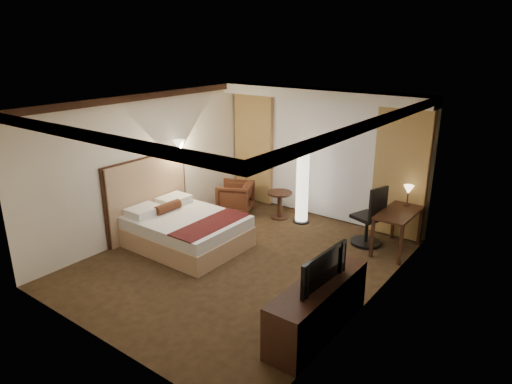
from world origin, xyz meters
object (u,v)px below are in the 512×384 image
Objects in this scene: armchair at (235,196)px; side_table at (280,205)px; desk at (397,231)px; floor_lamp at (302,185)px; office_chair at (368,215)px; television at (318,262)px; bed at (187,231)px; dresser at (318,307)px.

side_table is at bearing 80.27° from armchair.
desk reaches higher than side_table.
office_chair is (1.52, -0.21, -0.23)m from floor_lamp.
floor_lamp is (0.49, 0.08, 0.52)m from side_table.
television is (2.58, -3.01, 0.71)m from side_table.
armchair is 4.55m from television.
desk is at bearing 33.65° from bed.
bed is 2.55m from floor_lamp.
office_chair is 2.96m from dresser.
television is (-0.03, 0.00, 0.64)m from dresser.
side_table is 4.03m from television.
floor_lamp is 1.47× the size of desk.
office_chair reaches higher than dresser.
floor_lamp is at bearing 37.08° from television.
side_table is 0.36× the size of floor_lamp.
side_table is (1.00, 0.27, -0.08)m from armchair.
bed is 1.72× the size of office_chair.
armchair reaches higher than bed.
armchair is 0.74× the size of television.
desk is at bearing -1.65° from side_table.
armchair is (-0.41, 1.90, 0.07)m from bed.
bed is 1.94m from armchair.
floor_lamp reaches higher than television.
bed is at bearing -115.60° from floor_lamp.
dresser is 0.64m from television.
floor_lamp reaches higher than dresser.
dresser is at bearing 27.96° from armchair.
side_table is 0.31× the size of dresser.
bed is 1.82× the size of desk.
office_chair is (2.60, 2.04, 0.29)m from bed.
dresser is (2.12, -3.09, -0.45)m from floor_lamp.
bed is at bearing -12.64° from armchair.
floor_lamp is 3.74m from television.
dresser reaches higher than bed.
floor_lamp reaches higher than armchair.
bed is 1.09× the size of dresser.
armchair reaches higher than side_table.
floor_lamp reaches higher than desk.
bed is 2.73× the size of armchair.
office_chair reaches higher than armchair.
desk is at bearing 90.97° from dresser.
side_table is 0.72m from floor_lamp.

